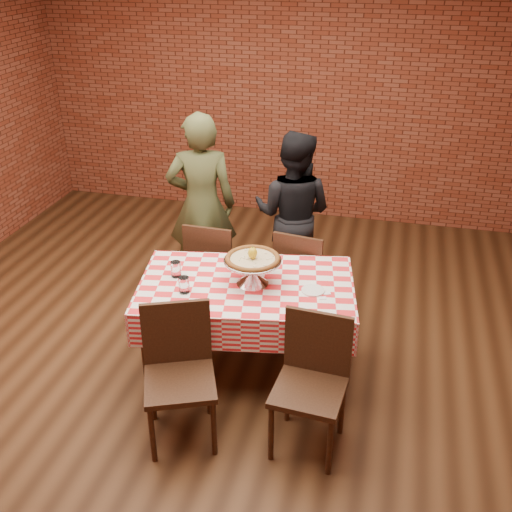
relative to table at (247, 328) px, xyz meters
name	(u,v)px	position (x,y,z in m)	size (l,w,h in m)	color
ground	(199,357)	(-0.41, 0.05, -0.38)	(6.00, 6.00, 0.00)	black
back_wall	(280,90)	(-0.41, 3.05, 1.08)	(5.50, 5.50, 0.00)	maroon
table	(247,328)	(0.00, 0.00, 0.00)	(1.51, 0.91, 0.75)	#392112
tablecloth	(246,299)	(0.00, 0.00, 0.25)	(1.55, 0.94, 0.26)	red
pizza_stand	(253,271)	(0.04, 0.02, 0.48)	(0.42, 0.42, 0.19)	silver
pizza	(253,259)	(0.04, 0.02, 0.58)	(0.39, 0.39, 0.03)	beige
lemon	(253,253)	(0.04, 0.02, 0.62)	(0.07, 0.07, 0.09)	yellow
water_glass_left	(184,285)	(-0.39, -0.22, 0.44)	(0.07, 0.07, 0.12)	white
water_glass_right	(176,269)	(-0.52, -0.02, 0.44)	(0.07, 0.07, 0.12)	white
side_plate	(313,290)	(0.48, 0.01, 0.39)	(0.16, 0.16, 0.01)	white
sweetener_packet_a	(323,298)	(0.56, -0.07, 0.39)	(0.05, 0.04, 0.01)	white
sweetener_packet_b	(327,293)	(0.58, 0.00, 0.39)	(0.05, 0.04, 0.01)	white
condiment_caddy	(256,255)	(0.00, 0.31, 0.45)	(0.10, 0.08, 0.14)	silver
chair_near_left	(180,381)	(-0.23, -0.79, 0.09)	(0.44, 0.44, 0.93)	#392112
chair_near_right	(309,390)	(0.58, -0.68, 0.08)	(0.43, 0.43, 0.91)	#392112
chair_far_left	(216,266)	(-0.47, 0.74, 0.07)	(0.41, 0.41, 0.89)	#392112
chair_far_right	(303,275)	(0.29, 0.77, 0.07)	(0.41, 0.41, 0.89)	#392112
diner_olive	(202,205)	(-0.70, 1.10, 0.46)	(0.61, 0.40, 1.68)	#3F4425
diner_black	(293,214)	(0.09, 1.29, 0.38)	(0.74, 0.57, 1.52)	black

